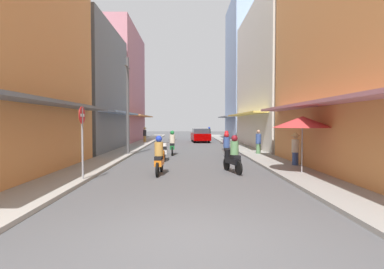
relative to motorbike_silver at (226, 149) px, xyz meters
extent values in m
plane|color=#4C4C4F|center=(-2.08, 7.58, -0.70)|extent=(97.95, 97.95, 0.00)
cube|color=#9E9991|center=(-6.49, 7.58, -0.64)|extent=(1.81, 52.52, 0.12)
cube|color=gray|center=(2.34, 7.58, -0.64)|extent=(1.81, 52.52, 0.12)
cube|color=slate|center=(-6.90, -5.31, 2.10)|extent=(1.10, 11.47, 0.12)
cube|color=slate|center=(-10.40, 6.42, 3.80)|extent=(6.00, 9.39, 9.01)
cube|color=#8CA5CC|center=(-6.90, 6.42, 2.10)|extent=(1.10, 8.45, 0.12)
cube|color=#B7727F|center=(-10.40, 17.08, 5.27)|extent=(6.00, 11.13, 11.94)
cube|color=#D88C4C|center=(-6.90, 17.08, 2.10)|extent=(1.10, 10.01, 0.12)
cube|color=#B7727F|center=(2.74, -4.71, 2.10)|extent=(1.10, 12.54, 0.12)
cube|color=silver|center=(6.24, 9.65, 5.18)|extent=(6.00, 13.47, 11.76)
cube|color=#EFD159|center=(2.74, 9.65, 2.10)|extent=(1.10, 12.13, 0.12)
cube|color=#8CA5CC|center=(6.24, 21.87, 7.72)|extent=(6.00, 9.46, 16.85)
cube|color=slate|center=(2.74, 21.87, 2.10)|extent=(1.10, 8.51, 0.12)
cylinder|color=black|center=(0.03, 0.65, -0.42)|extent=(0.10, 0.56, 0.56)
cylinder|color=black|center=(-0.03, -0.60, -0.42)|extent=(0.10, 0.56, 0.56)
cube|color=#B2B2B7|center=(0.00, -0.02, -0.20)|extent=(0.32, 1.01, 0.24)
cube|color=black|center=(-0.01, -0.22, 0.00)|extent=(0.30, 0.57, 0.14)
cylinder|color=#B2B2B7|center=(0.02, 0.53, 0.00)|extent=(0.28, 0.28, 0.45)
cylinder|color=black|center=(0.02, 0.53, 0.25)|extent=(0.55, 0.05, 0.03)
cylinder|color=#334C8C|center=(-0.01, -0.17, 0.35)|extent=(0.34, 0.34, 0.55)
sphere|color=red|center=(-0.01, -0.17, 0.75)|extent=(0.26, 0.26, 0.26)
cylinder|color=black|center=(-3.17, -3.23, -0.42)|extent=(0.11, 0.56, 0.56)
cylinder|color=black|center=(-3.22, -4.48, -0.42)|extent=(0.11, 0.56, 0.56)
cube|color=orange|center=(-3.20, -3.90, -0.20)|extent=(0.32, 1.01, 0.24)
cube|color=black|center=(-3.21, -4.10, 0.00)|extent=(0.30, 0.57, 0.14)
cylinder|color=orange|center=(-3.17, -3.35, 0.00)|extent=(0.28, 0.28, 0.45)
cylinder|color=black|center=(-3.17, -3.35, 0.25)|extent=(0.55, 0.05, 0.03)
cylinder|color=#BF8C3F|center=(-3.20, -4.05, 0.35)|extent=(0.34, 0.34, 0.55)
sphere|color=#1E38B7|center=(-3.20, -4.05, 0.75)|extent=(0.26, 0.26, 0.26)
cylinder|color=black|center=(-3.06, 4.30, -0.42)|extent=(0.10, 0.56, 0.56)
cylinder|color=black|center=(-3.02, 3.06, -0.42)|extent=(0.10, 0.56, 0.56)
cube|color=#197233|center=(-3.04, 3.63, -0.20)|extent=(0.31, 1.01, 0.24)
cube|color=black|center=(-3.03, 3.43, 0.00)|extent=(0.30, 0.57, 0.14)
cylinder|color=#197233|center=(-3.06, 4.18, 0.00)|extent=(0.28, 0.28, 0.45)
cylinder|color=black|center=(-3.06, 4.18, 0.25)|extent=(0.55, 0.05, 0.03)
cylinder|color=beige|center=(-3.03, 3.48, 0.35)|extent=(0.34, 0.34, 0.55)
sphere|color=#197233|center=(-3.03, 3.48, 0.75)|extent=(0.26, 0.26, 0.26)
cylinder|color=black|center=(-0.36, -2.87, -0.42)|extent=(0.23, 0.56, 0.56)
cylinder|color=black|center=(-0.02, -4.08, -0.42)|extent=(0.23, 0.56, 0.56)
cube|color=black|center=(-0.18, -3.52, -0.20)|extent=(0.54, 1.04, 0.24)
cube|color=black|center=(-0.12, -3.72, 0.00)|extent=(0.42, 0.61, 0.14)
cylinder|color=black|center=(-0.32, -2.99, 0.00)|extent=(0.28, 0.28, 0.45)
cylinder|color=black|center=(-0.32, -2.99, 0.25)|extent=(0.54, 0.17, 0.03)
cylinder|color=#598C59|center=(-0.14, -3.67, 0.35)|extent=(0.34, 0.34, 0.55)
sphere|color=maroon|center=(-0.14, -3.67, 0.75)|extent=(0.26, 0.26, 0.26)
cylinder|color=black|center=(0.44, 4.16, -0.42)|extent=(0.08, 0.56, 0.56)
cylinder|color=black|center=(0.45, 2.91, -0.42)|extent=(0.08, 0.56, 0.56)
cube|color=maroon|center=(0.44, 3.49, -0.20)|extent=(0.29, 1.00, 0.24)
cube|color=black|center=(0.44, 3.29, 0.00)|extent=(0.28, 0.56, 0.14)
cylinder|color=maroon|center=(0.44, 4.04, 0.00)|extent=(0.28, 0.28, 0.45)
cylinder|color=black|center=(0.44, 4.04, 0.25)|extent=(0.55, 0.03, 0.03)
cylinder|color=#262628|center=(0.44, 3.34, 0.35)|extent=(0.34, 0.34, 0.55)
sphere|color=red|center=(0.44, 3.34, 0.75)|extent=(0.26, 0.26, 0.26)
cylinder|color=black|center=(-3.37, 1.38, -0.42)|extent=(0.10, 0.56, 0.56)
cylinder|color=black|center=(-3.32, 0.13, -0.42)|extent=(0.10, 0.56, 0.56)
cube|color=silver|center=(-3.34, 0.70, -0.20)|extent=(0.32, 1.01, 0.24)
cube|color=black|center=(-3.33, 0.50, 0.00)|extent=(0.30, 0.57, 0.14)
cylinder|color=silver|center=(-3.36, 1.25, 0.00)|extent=(0.28, 0.28, 0.45)
cylinder|color=black|center=(-3.36, 1.25, 0.25)|extent=(0.55, 0.05, 0.03)
cylinder|color=black|center=(0.54, 21.23, -0.42)|extent=(0.11, 0.56, 0.56)
cylinder|color=black|center=(0.60, 19.98, -0.42)|extent=(0.11, 0.56, 0.56)
cube|color=#1E38B7|center=(0.58, 20.55, -0.20)|extent=(0.33, 1.01, 0.24)
cube|color=black|center=(0.59, 20.35, 0.00)|extent=(0.31, 0.57, 0.14)
cylinder|color=#1E38B7|center=(0.55, 21.10, 0.00)|extent=(0.28, 0.28, 0.45)
cylinder|color=black|center=(0.55, 21.10, 0.25)|extent=(0.55, 0.06, 0.03)
cylinder|color=#262628|center=(0.58, 20.40, 0.35)|extent=(0.34, 0.34, 0.55)
sphere|color=#1E38B7|center=(0.58, 20.40, 0.75)|extent=(0.26, 0.26, 0.26)
cube|color=#8C0000|center=(-0.65, 16.52, -0.10)|extent=(2.03, 4.21, 0.70)
cube|color=#333D47|center=(-0.64, 16.37, 0.45)|extent=(1.74, 2.20, 0.60)
cylinder|color=black|center=(-1.49, 17.71, -0.38)|extent=(0.22, 0.65, 0.64)
cylinder|color=black|center=(0.01, 17.81, -0.38)|extent=(0.22, 0.65, 0.64)
cylinder|color=black|center=(-1.32, 15.22, -0.38)|extent=(0.22, 0.65, 0.64)
cylinder|color=black|center=(0.18, 15.32, -0.38)|extent=(0.22, 0.65, 0.64)
cylinder|color=#598C59|center=(2.47, 3.21, -0.33)|extent=(0.28, 0.28, 0.75)
cylinder|color=#334C8C|center=(2.47, 3.21, 0.36)|extent=(0.34, 0.34, 0.63)
sphere|color=tan|center=(2.47, 3.21, 0.82)|extent=(0.22, 0.22, 0.22)
cylinder|color=#BF8C3F|center=(-6.41, 15.18, -0.34)|extent=(0.28, 0.28, 0.72)
cylinder|color=#262628|center=(-6.41, 15.18, 0.32)|extent=(0.34, 0.34, 0.61)
sphere|color=tan|center=(-6.41, 15.18, 0.77)|extent=(0.22, 0.22, 0.22)
cone|color=#D1B77A|center=(-6.41, 15.18, 0.87)|extent=(0.44, 0.44, 0.16)
cylinder|color=#334C8C|center=(2.94, -2.11, -0.35)|extent=(0.28, 0.28, 0.71)
cylinder|color=beige|center=(2.94, -2.11, 0.31)|extent=(0.34, 0.34, 0.60)
sphere|color=tan|center=(2.94, -2.11, 0.75)|extent=(0.22, 0.22, 0.22)
cone|color=#D1B77A|center=(2.94, -2.11, 0.85)|extent=(0.44, 0.44, 0.16)
cylinder|color=#99999E|center=(2.46, -4.18, 0.38)|extent=(0.05, 0.05, 2.17)
cone|color=#BF3333|center=(2.46, -4.18, 1.42)|extent=(2.31, 2.31, 0.45)
cylinder|color=#4C4C4F|center=(-5.84, 3.32, 2.39)|extent=(0.20, 0.20, 6.19)
cylinder|color=#3F382D|center=(-5.84, 3.32, 4.89)|extent=(0.08, 1.20, 0.08)
cylinder|color=gray|center=(-5.74, -5.45, 0.60)|extent=(0.07, 0.07, 2.60)
cylinder|color=red|center=(-5.74, -5.45, 1.65)|extent=(0.02, 0.60, 0.60)
cube|color=white|center=(-5.74, -5.45, 1.65)|extent=(0.03, 0.40, 0.10)
camera|label=1|loc=(-2.09, -16.18, 1.39)|focal=28.68mm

